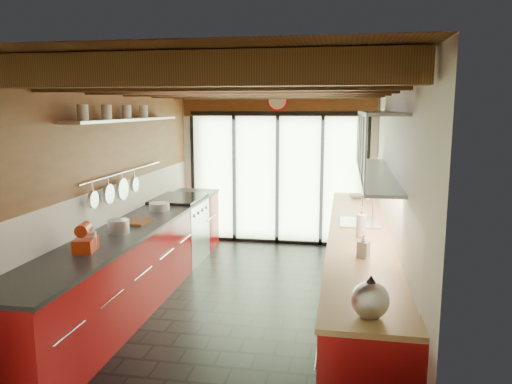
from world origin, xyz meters
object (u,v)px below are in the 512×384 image
paper_towel (361,226)px  bowl (357,196)px  kettle (370,298)px  stand_mixer (86,240)px  soap_bottle (363,246)px

paper_towel → bowl: (0.00, 2.28, -0.09)m
kettle → bowl: bearing=90.0°
kettle → paper_towel: kettle is taller
stand_mixer → bowl: (2.54, 3.25, -0.08)m
stand_mixer → kettle: kettle is taller
stand_mixer → kettle: 2.75m
stand_mixer → soap_bottle: stand_mixer is taller
soap_bottle → bowl: (0.00, 3.00, -0.08)m
soap_bottle → paper_towel: bearing=90.0°
stand_mixer → soap_bottle: size_ratio=1.55×
bowl → stand_mixer: bearing=-128.0°
soap_bottle → bowl: bearing=90.0°
paper_towel → bowl: size_ratio=1.32×
paper_towel → kettle: bearing=-90.0°
kettle → bowl: (0.00, 4.31, -0.10)m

